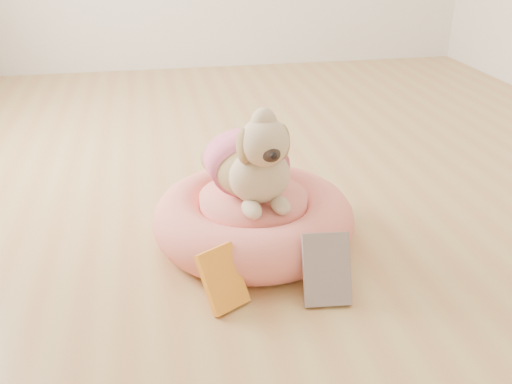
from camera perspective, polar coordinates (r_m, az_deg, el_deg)
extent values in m
plane|color=tan|center=(2.64, 2.80, 1.26)|extent=(4.50, 4.50, 0.00)
cylinder|color=#F07F5E|center=(2.12, -0.26, -3.50)|extent=(0.54, 0.54, 0.11)
torus|color=#F07F5E|center=(2.10, -0.26, -2.57)|extent=(0.74, 0.74, 0.19)
cylinder|color=#F07F5E|center=(2.08, -0.26, -1.49)|extent=(0.39, 0.39, 0.10)
cube|color=yellow|center=(1.77, -3.34, -8.65)|extent=(0.17, 0.16, 0.18)
cube|color=silver|center=(1.80, 7.08, -7.67)|extent=(0.16, 0.14, 0.21)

